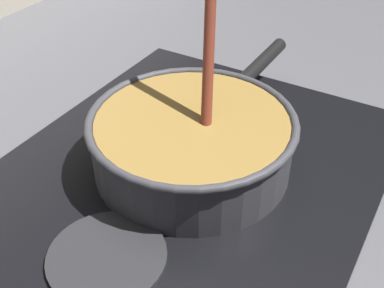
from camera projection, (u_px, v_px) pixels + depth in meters
name	position (u px, v px, depth m)	size (l,w,h in m)	color
ground	(288.00, 207.00, 0.65)	(2.40, 1.60, 0.04)	#4C4C51
hob_plate	(192.00, 169.00, 0.67)	(0.56, 0.48, 0.01)	black
burner_ring	(192.00, 164.00, 0.67)	(0.20, 0.20, 0.01)	#592D0C
spare_burner	(107.00, 256.00, 0.54)	(0.13, 0.13, 0.01)	#262628
cooking_pan	(193.00, 140.00, 0.64)	(0.44, 0.27, 0.34)	#38383D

